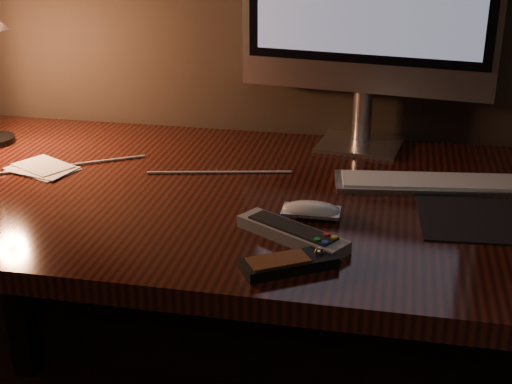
% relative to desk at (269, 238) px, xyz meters
% --- Properties ---
extents(desk, '(1.60, 0.75, 0.75)m').
position_rel_desk_xyz_m(desk, '(0.00, 0.00, 0.00)').
color(desk, '#38130C').
rests_on(desk, ground).
extents(keyboard, '(0.38, 0.15, 0.01)m').
position_rel_desk_xyz_m(keyboard, '(0.31, 0.03, 0.14)').
color(keyboard, silver).
rests_on(keyboard, desk).
extents(mousepad, '(0.25, 0.21, 0.00)m').
position_rel_desk_xyz_m(mousepad, '(0.41, -0.11, 0.13)').
color(mousepad, black).
rests_on(mousepad, desk).
extents(mouse, '(0.10, 0.05, 0.02)m').
position_rel_desk_xyz_m(mouse, '(0.10, -0.16, 0.14)').
color(mouse, white).
rests_on(mouse, desk).
extents(media_remote, '(0.15, 0.12, 0.03)m').
position_rel_desk_xyz_m(media_remote, '(0.10, -0.35, 0.14)').
color(media_remote, black).
rests_on(media_remote, desk).
extents(tv_remote, '(0.20, 0.15, 0.03)m').
position_rel_desk_xyz_m(tv_remote, '(0.08, -0.26, 0.14)').
color(tv_remote, gray).
rests_on(tv_remote, desk).
extents(papers, '(0.16, 0.14, 0.01)m').
position_rel_desk_xyz_m(papers, '(-0.47, -0.04, 0.13)').
color(papers, white).
rests_on(papers, desk).
extents(cable, '(0.57, 0.22, 0.01)m').
position_rel_desk_xyz_m(cable, '(-0.26, -0.01, 0.13)').
color(cable, white).
rests_on(cable, desk).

